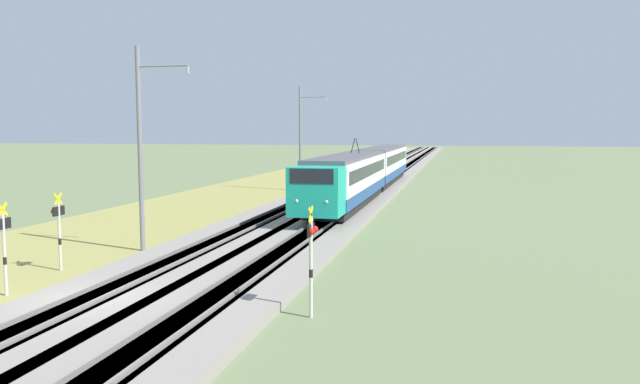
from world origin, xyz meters
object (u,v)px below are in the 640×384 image
at_px(catenary_mast_near, 141,148).
at_px(catenary_mast_mid, 301,138).
at_px(crossing_signal_near, 3,241).
at_px(crossing_signal_far, 311,250).
at_px(passenger_train, 368,169).
at_px(crossing_signal_aux, 59,225).

bearing_deg(catenary_mast_near, catenary_mast_mid, 0.00).
height_order(crossing_signal_near, crossing_signal_far, crossing_signal_far).
relative_size(passenger_train, crossing_signal_far, 11.97).
bearing_deg(crossing_signal_far, catenary_mast_mid, 104.97).
bearing_deg(catenary_mast_mid, passenger_train, -110.14).
relative_size(passenger_train, catenary_mast_near, 4.34).
bearing_deg(crossing_signal_near, catenary_mast_mid, -91.05).
xyz_separation_m(crossing_signal_near, catenary_mast_mid, (36.69, -0.67, 2.86)).
height_order(crossing_signal_aux, catenary_mast_near, catenary_mast_near).
bearing_deg(passenger_train, crossing_signal_near, -11.77).
xyz_separation_m(crossing_signal_far, catenary_mast_near, (7.81, 9.74, 2.74)).
xyz_separation_m(passenger_train, crossing_signal_far, (-34.07, -3.27, -0.27)).
xyz_separation_m(crossing_signal_far, crossing_signal_aux, (3.44, 10.97, -0.12)).
relative_size(crossing_signal_far, catenary_mast_mid, 0.36).
bearing_deg(catenary_mast_near, crossing_signal_aux, 164.35).
relative_size(crossing_signal_near, crossing_signal_far, 0.96).
bearing_deg(crossing_signal_aux, crossing_signal_far, 162.59).
height_order(crossing_signal_near, catenary_mast_mid, catenary_mast_mid).
bearing_deg(catenary_mast_mid, crossing_signal_near, 178.95).
relative_size(crossing_signal_aux, catenary_mast_near, 0.34).
relative_size(catenary_mast_near, catenary_mast_mid, 0.99).
bearing_deg(crossing_signal_far, passenger_train, 95.48).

